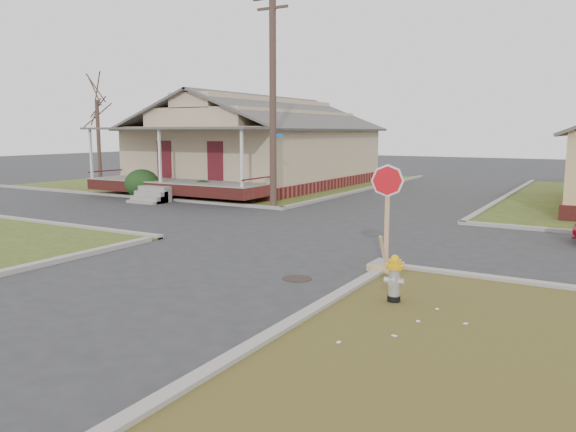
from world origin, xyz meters
The scene contains 11 objects.
ground centered at (0.00, 0.00, 0.00)m, with size 120.00×120.00×0.00m, color #2A2B2D.
verge_far_left centered at (-13.00, 18.00, 0.03)m, with size 19.00×19.00×0.05m, color #344518.
curbs centered at (0.00, 5.00, 0.00)m, with size 80.00×40.00×0.12m, color gray, non-canonical shape.
manhole centered at (2.20, -0.50, 0.01)m, with size 0.64×0.64×0.01m, color black.
corner_house centered at (-10.00, 16.68, 2.28)m, with size 10.10×15.50×5.30m.
utility_pole centered at (-4.20, 8.90, 4.66)m, with size 1.80×0.28×9.00m.
tree_far_left centered at (-18.00, 12.00, 2.50)m, with size 0.22×0.22×4.90m, color #3C2923.
fire_hydrant centered at (4.62, -1.16, 0.53)m, with size 0.33×0.33×0.88m.
stop_sign centered at (3.65, 1.03, 0.57)m, with size 0.68×0.67×2.40m.
hedge_left centered at (-11.54, 8.82, 0.67)m, with size 1.62×1.33×1.24m, color black.
hedge_right centered at (-8.41, 9.51, 0.53)m, with size 1.24×1.02×0.95m, color black.
Camera 1 is at (7.97, -10.82, 3.17)m, focal length 35.00 mm.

